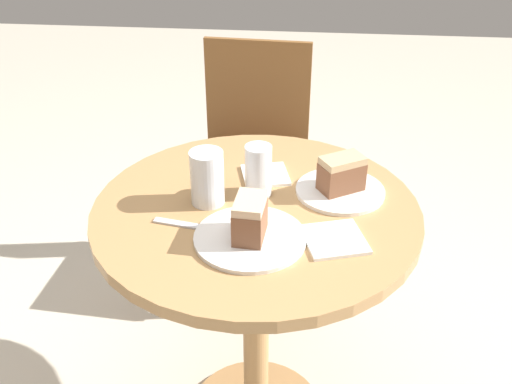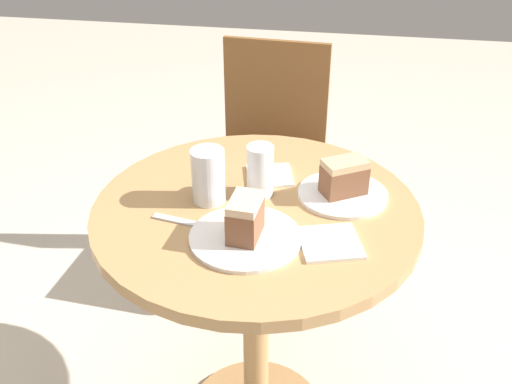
% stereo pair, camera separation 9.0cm
% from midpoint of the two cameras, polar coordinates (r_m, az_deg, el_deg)
% --- Properties ---
extents(table, '(0.77, 0.77, 0.75)m').
position_cam_midpoint_polar(table, '(1.51, 1.71, -7.13)').
color(table, tan).
rests_on(table, ground_plane).
extents(chair, '(0.43, 0.45, 0.88)m').
position_cam_midpoint_polar(chair, '(2.21, 2.25, 2.69)').
color(chair, brown).
rests_on(chair, ground_plane).
extents(plate_near, '(0.24, 0.24, 0.01)m').
position_cam_midpoint_polar(plate_near, '(1.29, 0.88, -4.39)').
color(plate_near, white).
rests_on(plate_near, table).
extents(plate_far, '(0.22, 0.22, 0.01)m').
position_cam_midpoint_polar(plate_far, '(1.46, 9.99, -0.24)').
color(plate_far, white).
rests_on(plate_far, table).
extents(cake_slice_near, '(0.07, 0.10, 0.09)m').
position_cam_midpoint_polar(cake_slice_near, '(1.26, 0.90, -2.51)').
color(cake_slice_near, brown).
rests_on(cake_slice_near, plate_near).
extents(cake_slice_far, '(0.12, 0.11, 0.09)m').
position_cam_midpoint_polar(cake_slice_far, '(1.44, 10.16, 1.40)').
color(cake_slice_far, brown).
rests_on(cake_slice_far, plate_far).
extents(glass_lemonade, '(0.08, 0.08, 0.13)m').
position_cam_midpoint_polar(glass_lemonade, '(1.40, -2.74, 1.31)').
color(glass_lemonade, silver).
rests_on(glass_lemonade, table).
extents(glass_water, '(0.06, 0.06, 0.13)m').
position_cam_midpoint_polar(glass_water, '(1.42, 2.36, 1.75)').
color(glass_water, silver).
rests_on(glass_water, table).
extents(napkin_stack, '(0.16, 0.16, 0.01)m').
position_cam_midpoint_polar(napkin_stack, '(1.30, 9.04, -4.83)').
color(napkin_stack, white).
rests_on(napkin_stack, table).
extents(fork, '(0.16, 0.05, 0.00)m').
position_cam_midpoint_polar(fork, '(1.35, -4.81, -2.93)').
color(fork, silver).
rests_on(fork, table).
extents(napkin_side, '(0.14, 0.14, 0.01)m').
position_cam_midpoint_polar(napkin_side, '(1.52, 2.98, 1.55)').
color(napkin_side, white).
rests_on(napkin_side, table).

